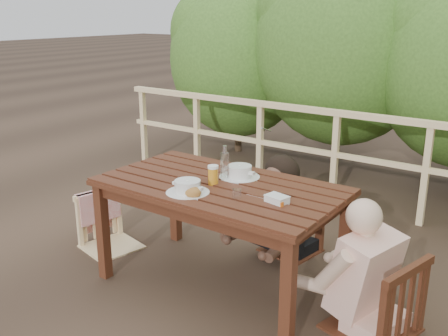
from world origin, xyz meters
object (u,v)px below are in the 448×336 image
Objects in this scene: bread_roll at (192,192)px; beer_glass at (213,175)px; chair_far at (292,204)px; woman at (295,176)px; tumbler at (237,195)px; table at (220,236)px; butter_tub at (277,200)px; soup_far at (240,172)px; chair_left at (108,200)px; bottle at (225,163)px; diner_right at (385,230)px; chair_right at (377,258)px; soup_near at (188,187)px.

beer_glass is at bearing 96.56° from bread_roll.
chair_far is 0.24m from woman.
woman is 1.00m from tumbler.
woman reaches higher than table.
butter_tub is at bearing -59.01° from chair_far.
soup_far reaches higher than chair_far.
tumbler is at bearing -82.35° from chair_left.
bottle is at bearing -69.85° from chair_left.
diner_right is 1.19m from bottle.
chair_right is at bearing 6.85° from beer_glass.
butter_tub is at bearing 22.19° from bread_roll.
chair_far is 6.38× the size of bread_roll.
soup_far is at bearing 99.20° from diner_right.
bottle is (-0.19, -0.72, 0.25)m from woman.
diner_right reaches higher than table.
soup_far is (0.03, 0.21, 0.44)m from table.
beer_glass is 0.56× the size of bottle.
chair_left is 1.44m from tumbler.
soup_far reaches higher than table.
woman is 0.65m from soup_far.
beer_glass is (-0.20, -0.83, 0.43)m from chair_far.
chair_right is 1.20m from woman.
tumbler is (0.28, -0.26, -0.09)m from bottle.
chair_left is at bearing -72.01° from chair_right.
chair_right is at bearing -73.39° from chair_left.
butter_tub is (0.25, 0.08, -0.01)m from tumbler.
woman is 5.09× the size of bottle.
table is 0.52m from bread_roll.
bread_roll is (-0.17, -1.10, 0.40)m from chair_far.
chair_left is 1.68m from butter_tub.
beer_glass is at bearing 154.91° from tumbler.
chair_left is 2.29m from diner_right.
chair_left is at bearing 167.91° from soup_near.
table is 11.94× the size of butter_tub.
chair_far is 2.86× the size of soup_far.
woman is 9.99× the size of bread_roll.
butter_tub is at bearing 17.50° from soup_near.
diner_right is 9.87× the size of butter_tub.
soup_near is 0.38m from bottle.
woman reaches higher than chair_left.
bottle is (1.10, 0.15, 0.47)m from chair_left.
chair_far is at bearing 81.32° from bread_roll.
chair_right is at bearing 17.85° from tumbler.
chair_right is at bearing 152.91° from woman.
chair_right is 1.14m from soup_far.
beer_glass is at bearing 83.05° from soup_near.
bread_roll is at bearing -83.44° from beer_glass.
woman is at bearing 76.75° from beer_glass.
chair_far is 1.18m from chair_right.
table is 0.88m from woman.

